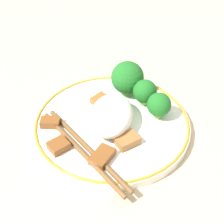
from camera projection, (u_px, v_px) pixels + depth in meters
The scene contains 12 objects.
ground_plane at pixel (112, 127), 0.53m from camera, with size 3.00×3.00×0.00m, color #C6B28E.
plate at pixel (112, 123), 0.53m from camera, with size 0.26×0.26×0.02m.
rice_mound at pixel (109, 115), 0.50m from camera, with size 0.10×0.07×0.04m.
broccoli_back_left at pixel (159, 105), 0.51m from camera, with size 0.04×0.04×0.05m.
broccoli_back_center at pixel (145, 92), 0.54m from camera, with size 0.04×0.04×0.05m.
broccoli_back_right at pixel (127, 78), 0.56m from camera, with size 0.06×0.06×0.06m.
meat_near_front at pixel (59, 146), 0.47m from camera, with size 0.04×0.04×0.01m.
meat_near_left at pixel (50, 122), 0.51m from camera, with size 0.02×0.03×0.01m.
meat_near_right at pixel (103, 157), 0.45m from camera, with size 0.05×0.04×0.01m.
meat_near_back at pixel (100, 100), 0.56m from camera, with size 0.04×0.03×0.01m.
meat_on_rice_edge at pixel (127, 140), 0.48m from camera, with size 0.04×0.04×0.01m.
chopsticks at pixel (84, 149), 0.47m from camera, with size 0.15×0.17×0.01m.
Camera 1 is at (-0.38, -0.07, 0.37)m, focal length 50.00 mm.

